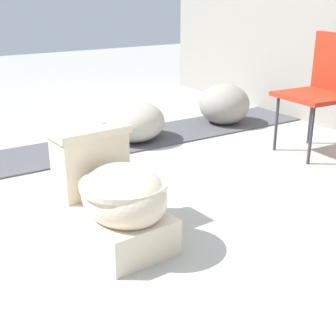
% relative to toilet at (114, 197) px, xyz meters
% --- Properties ---
extents(ground_plane, '(14.00, 14.00, 0.00)m').
position_rel_toilet_xyz_m(ground_plane, '(-0.03, -0.24, -0.22)').
color(ground_plane, '#A8A59E').
extents(gravel_strip, '(0.56, 8.00, 0.01)m').
position_rel_toilet_xyz_m(gravel_strip, '(-1.34, 0.26, -0.21)').
color(gravel_strip, '#4C4C51').
rests_on(gravel_strip, ground).
extents(toilet, '(0.66, 0.42, 0.52)m').
position_rel_toilet_xyz_m(toilet, '(0.00, 0.00, 0.00)').
color(toilet, beige).
rests_on(toilet, ground).
extents(folding_chair_left, '(0.46, 0.46, 0.83)m').
position_rel_toilet_xyz_m(folding_chair_left, '(-0.38, 1.85, 0.29)').
color(folding_chair_left, red).
rests_on(folding_chair_left, ground).
extents(boulder_near, '(0.56, 0.56, 0.35)m').
position_rel_toilet_xyz_m(boulder_near, '(-1.34, 1.73, -0.04)').
color(boulder_near, gray).
rests_on(boulder_near, ground).
extents(boulder_far, '(0.69, 0.68, 0.31)m').
position_rel_toilet_xyz_m(boulder_far, '(-1.33, 0.83, -0.06)').
color(boulder_far, '#ADA899').
rests_on(boulder_far, ground).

